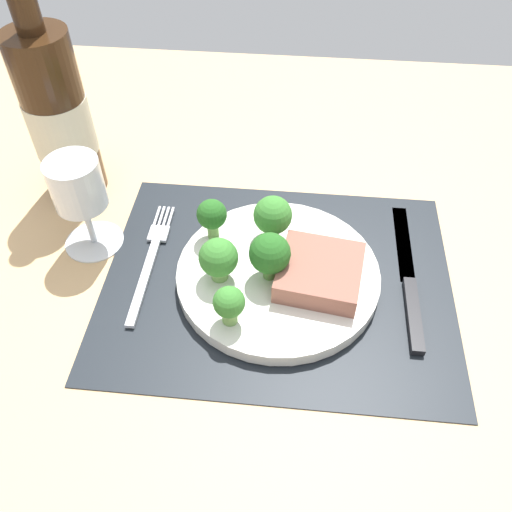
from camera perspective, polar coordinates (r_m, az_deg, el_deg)
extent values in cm
cube|color=tan|center=(64.00, 2.28, -3.53)|extent=(140.00, 110.00, 3.00)
cube|color=black|center=(62.73, 2.32, -2.58)|extent=(40.30, 31.97, 0.30)
cylinder|color=silver|center=(62.01, 2.35, -2.01)|extent=(23.38, 23.38, 1.60)
cube|color=#8C5647|center=(59.88, 6.81, -1.71)|extent=(10.23, 10.23, 2.58)
cylinder|color=#6B994C|center=(56.32, -2.81, -6.36)|extent=(1.63, 1.63, 1.74)
sphere|color=#387A2D|center=(54.48, -2.90, -4.93)|extent=(3.36, 3.36, 3.36)
cylinder|color=#5B8942|center=(64.44, 1.74, 2.57)|extent=(1.62, 1.62, 1.67)
sphere|color=#387A2D|center=(62.51, 1.80, 4.38)|extent=(4.58, 4.58, 4.58)
cylinder|color=#6B994C|center=(64.47, -4.60, 2.75)|extent=(1.35, 1.35, 2.19)
sphere|color=#235B1E|center=(62.67, -4.74, 4.45)|extent=(3.58, 3.58, 3.58)
cylinder|color=#6B994C|center=(60.31, -3.90, -1.80)|extent=(1.92, 1.92, 1.39)
sphere|color=#387A2D|center=(58.41, -4.03, -0.16)|extent=(4.39, 4.39, 4.39)
cylinder|color=#5B8942|center=(60.11, 1.43, -1.59)|extent=(1.42, 1.42, 1.81)
sphere|color=#235B1E|center=(57.98, 1.49, 0.27)|extent=(4.61, 4.61, 4.61)
cube|color=silver|center=(63.42, -11.87, -2.62)|extent=(1.00, 13.00, 0.50)
cube|color=silver|center=(68.42, -10.33, 2.36)|extent=(2.40, 2.60, 0.40)
cube|color=silver|center=(70.77, -10.49, 4.17)|extent=(0.30, 3.60, 0.35)
cube|color=silver|center=(70.63, -10.02, 4.15)|extent=(0.30, 3.60, 0.35)
cube|color=silver|center=(70.48, -9.55, 4.12)|extent=(0.30, 3.60, 0.35)
cube|color=silver|center=(70.34, -9.07, 4.09)|extent=(0.30, 3.60, 0.35)
cube|color=black|center=(61.40, 16.43, -5.98)|extent=(1.40, 10.00, 0.80)
cube|color=silver|center=(69.03, 15.47, 1.54)|extent=(1.80, 13.00, 0.30)
cylinder|color=#331E0F|center=(72.99, -20.28, 13.64)|extent=(7.70, 7.70, 21.67)
cylinder|color=beige|center=(73.55, -20.06, 12.95)|extent=(7.85, 7.85, 7.58)
cylinder|color=#331E0F|center=(66.98, -23.57, 23.40)|extent=(3.08, 3.08, 6.05)
cylinder|color=silver|center=(69.90, -16.82, 1.55)|extent=(7.21, 7.21, 0.40)
cylinder|color=silver|center=(67.74, -17.40, 3.45)|extent=(0.80, 0.80, 6.02)
cylinder|color=silver|center=(63.95, -18.59, 7.30)|extent=(6.11, 6.11, 5.95)
cylinder|color=#560C19|center=(65.22, -18.17, 5.92)|extent=(5.38, 5.38, 1.84)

